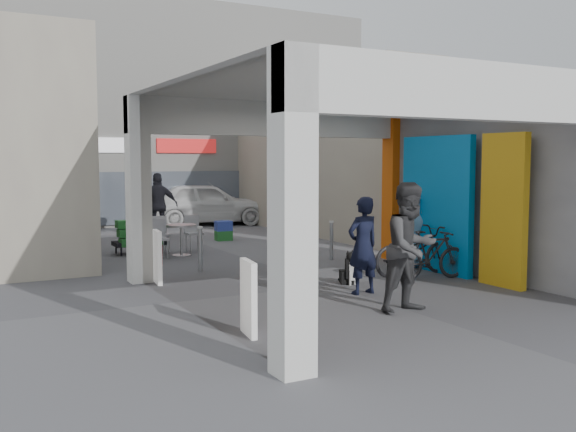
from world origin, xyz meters
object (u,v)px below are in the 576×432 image
man_back_turned (411,247)px  bicycle_front (414,251)px  cafe_set (173,241)px  border_collie (349,270)px  man_with_dog (363,245)px  bicycle_rear (431,255)px  produce_stand (140,240)px  man_elderly (412,230)px  white_van (206,203)px  man_crates (159,205)px

man_back_turned → bicycle_front: size_ratio=1.05×
man_back_turned → bicycle_front: (2.04, 2.39, -0.50)m
cafe_set → bicycle_front: bicycle_front is taller
border_collie → man_with_dog: bearing=-84.4°
border_collie → bicycle_rear: 1.70m
produce_stand → man_elderly: (4.55, -4.90, 0.49)m
man_with_dog → bicycle_front: bearing=-156.9°
produce_stand → white_van: (4.03, 5.82, 0.43)m
cafe_set → border_collie: 5.44m
border_collie → man_crates: size_ratio=0.34×
cafe_set → bicycle_rear: bicycle_rear is taller
white_van → man_elderly: bearing=-163.3°
man_crates → white_van: 3.86m
man_crates → produce_stand: bearing=79.8°
man_elderly → man_back_turned: bearing=-110.8°
produce_stand → bicycle_front: (4.02, -5.59, 0.17)m
produce_stand → bicycle_rear: size_ratio=0.78×
bicycle_rear → man_back_turned: bearing=142.8°
cafe_set → border_collie: cafe_set is taller
cafe_set → man_back_turned: 7.55m
white_van → man_back_turned: bearing=-174.5°
man_crates → white_van: (2.61, 2.83, -0.20)m
man_crates → bicycle_rear: bearing=121.0°
border_collie → bicycle_front: size_ratio=0.35×
produce_stand → cafe_set: bearing=-28.8°
border_collie → bicycle_rear: size_ratio=0.41×
white_van → bicycle_rear: bearing=-166.2°
man_with_dog → cafe_set: bearing=-80.7°
bicycle_rear → white_van: 11.94m
bicycle_front → man_crates: bearing=17.8°
man_crates → white_van: man_crates is taller
cafe_set → man_crates: bearing=78.2°
man_crates → bicycle_rear: 9.49m
man_elderly → white_van: 10.74m
man_elderly → man_crates: size_ratio=0.85×
border_collie → man_elderly: bearing=45.3°
bicycle_front → white_van: size_ratio=0.42×
man_with_dog → man_crates: bearing=-90.0°
man_elderly → bicycle_rear: man_elderly is taller
produce_stand → man_back_turned: 8.25m
produce_stand → bicycle_front: size_ratio=0.66×
man_back_turned → bicycle_front: 3.18m
white_van → border_collie: bearing=-174.3°
cafe_set → white_van: 7.24m
bicycle_front → cafe_set: bearing=34.8°
border_collie → man_back_turned: (-0.38, -2.24, 0.73)m
man_with_dog → bicycle_front: 2.21m
border_collie → white_van: white_van is taller
man_with_dog → bicycle_front: size_ratio=0.90×
man_with_dog → bicycle_rear: (1.93, 0.46, -0.36)m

